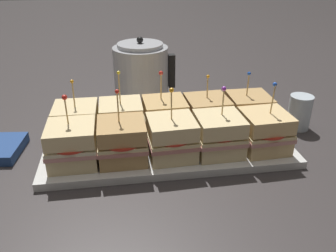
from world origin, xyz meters
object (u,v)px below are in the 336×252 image
object	(u,v)px
sandwich_front_far_right	(264,131)
sandwich_back_far_right	(248,112)
sandwich_back_far_left	(77,123)
drinking_glass	(300,112)
sandwich_back_center	(165,117)
sandwich_front_right	(219,135)
serving_platter	(168,147)
sandwich_back_left	(121,120)
sandwich_front_far_left	(72,144)
sandwich_front_left	(122,141)
sandwich_back_right	(207,115)
kettle_steel	(141,74)
sandwich_front_center	(171,138)

from	to	relation	value
sandwich_front_far_right	sandwich_back_far_right	bearing A→B (deg)	89.58
sandwich_back_far_left	sandwich_front_far_right	bearing A→B (deg)	-13.97
sandwich_back_far_right	drinking_glass	distance (m)	0.15
sandwich_back_center	drinking_glass	xyz separation A→B (m)	(0.37, 0.01, -0.02)
sandwich_front_far_right	sandwich_front_right	bearing A→B (deg)	179.80
sandwich_back_far_left	drinking_glass	size ratio (longest dim) A/B	1.67
sandwich_front_right	sandwich_back_center	world-z (taller)	sandwich_back_center
serving_platter	sandwich_back_center	xyz separation A→B (m)	(0.00, 0.06, 0.05)
sandwich_front_far_right	sandwich_back_left	world-z (taller)	sandwich_back_left
sandwich_front_far_left	sandwich_back_far_right	distance (m)	0.45
sandwich_back_far_left	sandwich_back_center	distance (m)	0.22
sandwich_front_right	sandwich_back_left	size ratio (longest dim) A/B	0.92
sandwich_front_right	sandwich_back_left	distance (m)	0.24
sandwich_front_left	sandwich_back_right	distance (m)	0.24
sandwich_back_far_left	sandwich_back_right	bearing A→B (deg)	0.30
sandwich_back_far_right	kettle_steel	xyz separation A→B (m)	(-0.25, 0.27, 0.03)
sandwich_front_far_right	sandwich_back_far_left	size ratio (longest dim) A/B	1.05
sandwich_front_right	drinking_glass	bearing A→B (deg)	25.11
serving_platter	sandwich_front_right	size ratio (longest dim) A/B	3.74
serving_platter	sandwich_front_left	world-z (taller)	sandwich_front_left
sandwich_back_far_right	kettle_steel	world-z (taller)	kettle_steel
serving_platter	drinking_glass	world-z (taller)	drinking_glass
serving_platter	sandwich_back_right	xyz separation A→B (m)	(0.11, 0.05, 0.05)
sandwich_front_far_left	sandwich_front_far_right	size ratio (longest dim) A/B	0.95
serving_platter	sandwich_back_far_left	bearing A→B (deg)	166.36
sandwich_front_far_right	sandwich_back_right	xyz separation A→B (m)	(-0.11, 0.11, -0.00)
sandwich_front_center	sandwich_back_right	bearing A→B (deg)	45.23
sandwich_back_right	sandwich_back_far_right	bearing A→B (deg)	0.68
sandwich_back_far_right	sandwich_front_far_right	bearing A→B (deg)	-90.42
serving_platter	sandwich_front_left	size ratio (longest dim) A/B	3.57
sandwich_front_far_left	kettle_steel	bearing A→B (deg)	64.35
sandwich_front_left	drinking_glass	xyz separation A→B (m)	(0.48, 0.12, -0.02)
sandwich_front_center	sandwich_back_far_left	world-z (taller)	sandwich_front_center
sandwich_back_far_right	sandwich_back_far_left	bearing A→B (deg)	-179.60
sandwich_front_left	sandwich_front_right	xyz separation A→B (m)	(0.22, -0.00, -0.00)
sandwich_back_center	kettle_steel	xyz separation A→B (m)	(-0.04, 0.27, 0.03)
sandwich_front_right	drinking_glass	distance (m)	0.29
serving_platter	sandwich_back_far_left	world-z (taller)	sandwich_back_far_left
drinking_glass	sandwich_front_far_right	bearing A→B (deg)	-141.02
kettle_steel	sandwich_back_far_right	bearing A→B (deg)	-46.37
sandwich_front_left	sandwich_front_far_right	distance (m)	0.33
sandwich_back_center	sandwich_front_center	bearing A→B (deg)	-90.58
sandwich_front_left	sandwich_front_far_right	world-z (taller)	same
sandwich_back_far_left	sandwich_back_far_right	world-z (taller)	sandwich_back_far_left
sandwich_back_far_left	drinking_glass	xyz separation A→B (m)	(0.58, 0.01, -0.02)
sandwich_back_far_left	kettle_steel	size ratio (longest dim) A/B	0.76
sandwich_front_far_right	sandwich_back_far_left	distance (m)	0.45
sandwich_front_center	sandwich_front_right	world-z (taller)	sandwich_front_center
serving_platter	sandwich_back_left	world-z (taller)	sandwich_back_left
sandwich_front_far_left	sandwich_front_left	bearing A→B (deg)	-0.35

